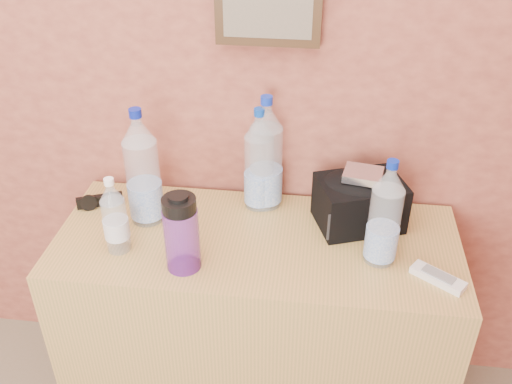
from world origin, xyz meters
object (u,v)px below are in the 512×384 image
dresser (257,328)px  sunglasses (100,200)px  toiletry_bag (360,200)px  pet_large_a (143,173)px  pet_large_b (259,164)px  nalgene_bottle (181,233)px  ac_remote (438,278)px  foil_packet (363,175)px  pet_large_d (385,218)px  pet_large_c (266,159)px  pet_small (115,219)px

dresser → sunglasses: 0.67m
dresser → toiletry_bag: bearing=22.3°
pet_large_a → pet_large_b: bearing=20.0°
nalgene_bottle → ac_remote: nalgene_bottle is taller
dresser → pet_large_b: size_ratio=3.56×
ac_remote → foil_packet: size_ratio=1.34×
pet_large_a → pet_large_d: pet_large_a is taller
foil_packet → sunglasses: bearing=-180.0°
nalgene_bottle → sunglasses: size_ratio=1.62×
dresser → pet_large_c: (0.00, 0.20, 0.55)m
pet_large_b → sunglasses: pet_large_b is taller
pet_large_a → nalgene_bottle: (0.17, -0.21, -0.05)m
pet_large_b → pet_large_a: bearing=-160.0°
pet_large_a → foil_packet: 0.66m
dresser → nalgene_bottle: bearing=-142.0°
pet_small → toiletry_bag: 0.73m
pet_small → foil_packet: (0.70, 0.21, 0.08)m
nalgene_bottle → foil_packet: (0.49, 0.26, 0.06)m
pet_large_b → nalgene_bottle: size_ratio=1.44×
ac_remote → toiletry_bag: (-0.21, 0.24, 0.08)m
pet_small → ac_remote: size_ratio=1.61×
pet_large_a → toiletry_bag: size_ratio=1.51×
nalgene_bottle → foil_packet: bearing=28.1°
dresser → pet_small: bearing=-166.4°
pet_large_d → nalgene_bottle: (-0.55, -0.10, -0.03)m
pet_small → sunglasses: bearing=123.0°
dresser → nalgene_bottle: (-0.19, -0.15, 0.50)m
dresser → sunglasses: sunglasses is taller
pet_large_c → toiletry_bag: (0.30, -0.07, -0.08)m
dresser → sunglasses: size_ratio=8.27×
pet_large_a → pet_small: (-0.04, -0.16, -0.06)m
pet_large_b → nalgene_bottle: pet_large_b is taller
dresser → pet_large_b: pet_large_b is taller
ac_remote → toiletry_bag: toiletry_bag is taller
sunglasses → foil_packet: 0.85m
ac_remote → pet_large_d: bearing=-170.5°
pet_large_d → foil_packet: bearing=109.8°
nalgene_bottle → pet_large_c: bearing=60.9°
dresser → pet_large_a: 0.65m
pet_large_b → ac_remote: size_ratio=2.29×
dresser → pet_large_c: bearing=88.8°
nalgene_bottle → dresser: bearing=38.0°
pet_large_c → nalgene_bottle: 0.40m
dresser → pet_large_c: size_ratio=3.22×
dresser → ac_remote: 0.66m
foil_packet → pet_large_b: bearing=167.2°
pet_small → foil_packet: 0.73m
pet_large_a → pet_large_d: (0.71, -0.11, -0.02)m
pet_large_d → ac_remote: (0.16, -0.07, -0.13)m
pet_large_c → toiletry_bag: 0.32m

